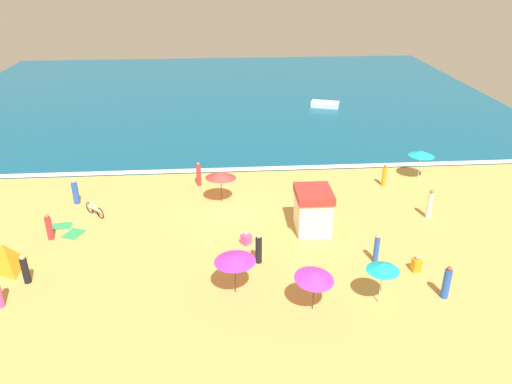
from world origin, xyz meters
TOP-DOWN VIEW (x-y plane):
  - ground_plane at (0.00, 0.00)m, footprint 60.00×60.00m
  - ocean_water at (0.00, 28.00)m, footprint 60.00×44.00m
  - wave_breaker_foam at (0.00, 6.30)m, footprint 57.00×0.70m
  - lifeguard_cabana at (4.81, -2.76)m, footprint 2.05×2.42m
  - beach_umbrella_0 at (6.72, -9.64)m, footprint 1.66×1.66m
  - beach_umbrella_1 at (-0.45, 1.27)m, footprint 2.65×2.67m
  - beach_umbrella_2 at (3.58, -9.88)m, footprint 2.53×2.53m
  - beach_umbrella_3 at (0.11, -8.38)m, footprint 2.30×2.30m
  - beach_umbrella_4 at (13.75, 3.95)m, footprint 2.59×2.59m
  - beach_tent at (-11.71, -5.21)m, footprint 2.57×2.81m
  - parked_bicycle at (-8.30, -0.01)m, footprint 1.35×1.31m
  - beachgoer_0 at (-9.84, 1.73)m, footprint 0.48×0.48m
  - beachgoer_2 at (7.54, -6.33)m, footprint 0.40×0.40m
  - beachgoer_3 at (9.37, -7.31)m, footprint 0.44×0.44m
  - beachgoer_4 at (1.41, -5.92)m, footprint 0.48×0.48m
  - beachgoer_5 at (0.86, -4.02)m, footprint 0.65×0.65m
  - beachgoer_6 at (10.85, 2.90)m, footprint 0.30×0.30m
  - beachgoer_8 at (9.93, -9.49)m, footprint 0.39×0.39m
  - beachgoer_9 at (-10.10, -6.84)m, footprint 0.45×0.45m
  - beachgoer_10 at (-10.18, -2.71)m, footprint 0.41×0.41m
  - beachgoer_11 at (-1.99, 3.93)m, footprint 0.39×0.39m
  - beachgoer_12 at (12.16, -1.86)m, footprint 0.33×0.33m
  - beach_towel_0 at (-9.06, -2.26)m, footprint 1.36×1.46m
  - beach_towel_1 at (-10.01, -1.28)m, footprint 1.27×1.03m
  - small_boat_0 at (10.61, 22.21)m, footprint 3.14×2.18m

SIDE VIEW (x-z plane):
  - ground_plane at x=0.00m, z-range 0.00..0.00m
  - beach_towel_0 at x=-9.06m, z-range 0.00..0.01m
  - beach_towel_1 at x=-10.01m, z-range 0.00..0.01m
  - ocean_water at x=0.00m, z-range 0.00..0.10m
  - wave_breaker_foam at x=0.00m, z-range 0.10..0.11m
  - beachgoer_5 at x=0.86m, z-range -0.07..0.69m
  - parked_bicycle at x=-8.30m, z-range 0.00..0.76m
  - small_boat_0 at x=10.61m, z-range 0.10..0.67m
  - beachgoer_3 at x=9.37m, z-range -0.06..0.88m
  - beach_tent at x=-11.71m, z-range 0.00..1.25m
  - beachgoer_10 at x=-10.18m, z-range -0.06..1.53m
  - beachgoer_9 at x=-10.10m, z-range -0.04..1.56m
  - beachgoer_6 at x=10.85m, z-range -0.04..1.57m
  - beachgoer_0 at x=-9.84m, z-range -0.07..1.61m
  - beachgoer_4 at x=1.41m, z-range -0.05..1.66m
  - beachgoer_8 at x=9.93m, z-range -0.06..1.68m
  - beachgoer_11 at x=-1.99m, z-range -0.04..1.68m
  - beachgoer_2 at x=7.54m, z-range -0.02..1.66m
  - beachgoer_12 at x=12.16m, z-range -0.03..1.88m
  - lifeguard_cabana at x=4.81m, z-range 0.03..2.60m
  - beach_umbrella_2 at x=3.58m, z-range 0.78..2.90m
  - beach_umbrella_4 at x=13.75m, z-range 0.85..2.99m
  - beach_umbrella_1 at x=-0.45m, z-range 0.82..3.04m
  - beach_umbrella_3 at x=0.11m, z-range 0.86..3.00m
  - beach_umbrella_0 at x=6.72m, z-range 0.89..3.07m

